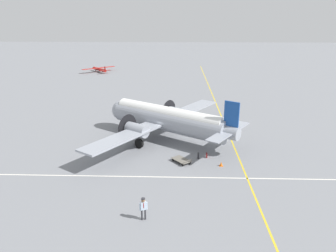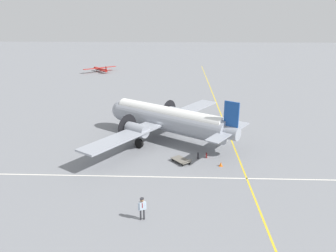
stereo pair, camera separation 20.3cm
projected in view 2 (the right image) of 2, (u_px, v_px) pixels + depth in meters
The scene contains 10 objects.
ground_plane at pixel (168, 139), 39.32m from camera, with size 300.00×300.00×0.00m, color slate.
apron_line_eastwest at pixel (231, 140), 39.04m from camera, with size 120.00×0.16×0.01m.
apron_line_northsouth at pixel (164, 177), 30.18m from camera, with size 0.16×120.00×0.01m.
airliner_main at pixel (165, 119), 38.74m from camera, with size 21.05×17.70×5.90m.
crew_foreground at pixel (142, 206), 23.55m from camera, with size 0.37×0.58×1.77m.
suitcase_near_door at pixel (206, 155), 34.27m from camera, with size 0.40×0.14×0.53m.
suitcase_upright_spare at pixel (198, 156), 34.03m from camera, with size 0.39×0.16×0.62m.
baggage_cart at pixel (181, 160), 33.09m from camera, with size 2.29×2.18×0.56m.
light_aircraft_distant at pixel (100, 69), 85.84m from camera, with size 7.11×7.65×1.82m.
traffic_cone at pixel (221, 164), 32.31m from camera, with size 0.35×0.35×0.46m.
Camera 2 is at (-36.69, -1.41, 14.15)m, focal length 35.00 mm.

